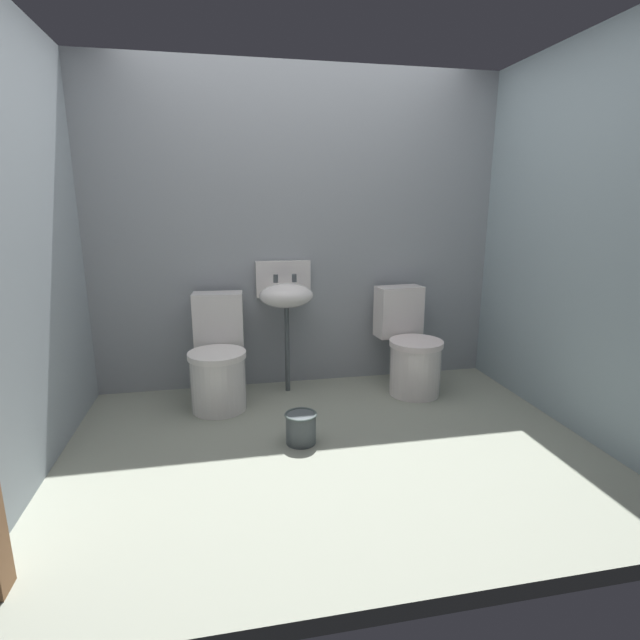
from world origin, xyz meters
The scene contains 8 objects.
ground_plane centered at (0.00, 0.00, -0.04)m, with size 3.52×2.51×0.08m, color gray.
wall_back centered at (0.00, 1.11, 1.20)m, with size 3.52×0.10×2.40m, color #8D939B.
wall_left centered at (-1.61, 0.10, 1.20)m, with size 0.10×2.31×2.40m, color #8E99A1.
wall_right centered at (1.61, 0.10, 1.20)m, with size 0.10×2.31×2.40m, color #85979F.
toilet_left centered at (-0.65, 0.71, 0.32)m, with size 0.42×0.61×0.78m.
toilet_right centered at (0.79, 0.71, 0.32)m, with size 0.45×0.63×0.78m.
sink centered at (-0.14, 0.89, 0.75)m, with size 0.42×0.35×0.99m.
bucket centered at (-0.17, 0.02, 0.10)m, with size 0.20×0.20×0.19m.
Camera 1 is at (-0.57, -2.62, 1.41)m, focal length 27.03 mm.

